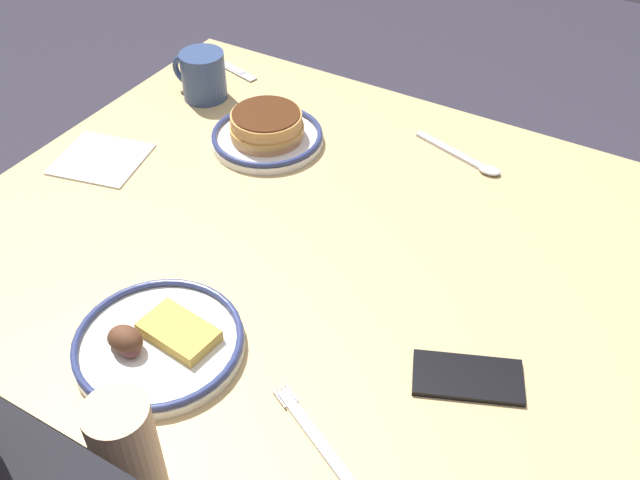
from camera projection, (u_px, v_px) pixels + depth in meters
ground_plane at (315, 478)px, 1.67m from camera, size 6.00×6.00×0.00m
dining_table at (313, 276)px, 1.24m from camera, size 1.12×0.95×0.73m
plate_near_main at (267, 132)px, 1.37m from camera, size 0.21×0.21×0.06m
plate_center_pancakes at (157, 342)px, 1.00m from camera, size 0.23×0.23×0.05m
coffee_mug at (202, 75)px, 1.48m from camera, size 0.12×0.09×0.10m
cell_phone at (468, 377)px, 0.97m from camera, size 0.16×0.12×0.01m
paper_napkin at (101, 159)px, 1.34m from camera, size 0.18×0.17×0.00m
fork_near at (317, 439)px, 0.90m from camera, size 0.17×0.10×0.01m
butter_knife at (221, 63)px, 1.61m from camera, size 0.21×0.07×0.01m
tea_spoon at (469, 160)px, 1.33m from camera, size 0.18×0.07×0.01m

